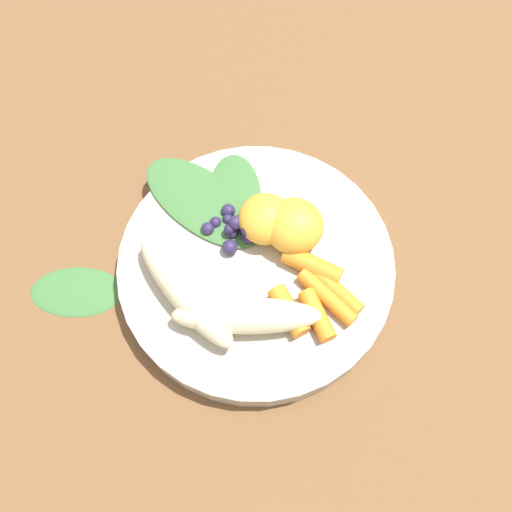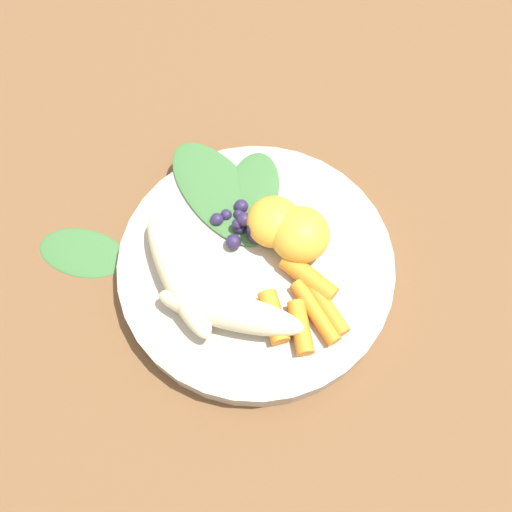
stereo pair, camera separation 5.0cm
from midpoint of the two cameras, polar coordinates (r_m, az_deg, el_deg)
name	(u,v)px [view 1 (the left image)]	position (r m, az deg, el deg)	size (l,w,h in m)	color
ground_plane	(256,272)	(0.53, -2.67, -1.91)	(2.40, 2.40, 0.00)	brown
bowl	(256,266)	(0.52, -2.73, -1.36)	(0.26, 0.26, 0.03)	#B2AD9E
banana_peeled_left	(246,316)	(0.47, -4.03, -6.53)	(0.13, 0.03, 0.03)	beige
banana_peeled_right	(185,292)	(0.49, -10.23, -3.97)	(0.13, 0.03, 0.03)	beige
orange_segment_near	(266,219)	(0.50, -1.81, 3.56)	(0.05, 0.05, 0.04)	#F4A833
orange_segment_far	(294,226)	(0.50, 1.11, 2.86)	(0.05, 0.05, 0.04)	#F4A833
carrot_front	(289,311)	(0.48, 0.47, -6.06)	(0.02, 0.02, 0.05)	orange
carrot_mid_left	(317,315)	(0.48, 3.41, -6.47)	(0.02, 0.02, 0.05)	orange
carrot_mid_right	(327,297)	(0.49, 4.49, -4.57)	(0.01, 0.01, 0.06)	orange
carrot_rear	(335,289)	(0.49, 5.29, -3.74)	(0.01, 0.01, 0.06)	orange
carrot_small	(312,265)	(0.50, 3.00, -1.30)	(0.02, 0.02, 0.06)	orange
blueberry_pile	(235,229)	(0.51, -4.98, 2.48)	(0.05, 0.05, 0.03)	#2D234C
kale_leaf_left	(233,195)	(0.54, -5.07, 6.01)	(0.09, 0.05, 0.01)	#3D7038
kale_leaf_right	(202,201)	(0.54, -8.22, 5.34)	(0.14, 0.06, 0.01)	#3D7038
kale_leaf_stray	(76,291)	(0.56, -20.58, -3.69)	(0.09, 0.05, 0.01)	#3D7038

